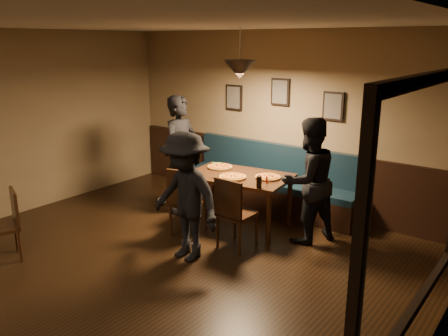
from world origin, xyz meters
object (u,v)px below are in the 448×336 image
(dining_table, at_px, (239,200))
(chair_near_right, at_px, (237,212))
(soda_glass, at_px, (259,182))
(tabasco_bottle, at_px, (267,179))
(diner_front, at_px, (186,197))
(chair_near_left, at_px, (188,201))
(diner_right, at_px, (308,181))
(cafe_chair_far, at_px, (1,226))
(booth_bench, at_px, (269,178))
(diner_left, at_px, (181,155))

(dining_table, distance_m, chair_near_right, 0.73)
(dining_table, height_order, soda_glass, soda_glass)
(dining_table, relative_size, tabasco_bottle, 13.14)
(diner_front, bearing_deg, chair_near_left, 135.03)
(chair_near_right, distance_m, soda_glass, 0.48)
(diner_right, relative_size, tabasco_bottle, 15.40)
(cafe_chair_far, bearing_deg, dining_table, -101.38)
(dining_table, xyz_separation_m, chair_near_right, (0.41, -0.60, 0.09))
(diner_right, distance_m, diner_front, 1.66)
(booth_bench, xyz_separation_m, tabasco_bottle, (0.57, -0.99, 0.33))
(diner_front, bearing_deg, booth_bench, 98.92)
(soda_glass, relative_size, tabasco_bottle, 1.43)
(diner_left, bearing_deg, chair_near_right, -113.76)
(diner_right, bearing_deg, chair_near_right, -15.33)
(dining_table, distance_m, diner_front, 1.31)
(chair_near_left, xyz_separation_m, tabasco_bottle, (0.92, 0.57, 0.34))
(chair_near_right, relative_size, diner_right, 0.57)
(chair_near_right, height_order, diner_right, diner_right)
(chair_near_left, distance_m, soda_glass, 1.07)
(diner_left, xyz_separation_m, tabasco_bottle, (1.59, -0.04, -0.09))
(dining_table, height_order, diner_left, diner_left)
(chair_near_right, xyz_separation_m, cafe_chair_far, (-2.07, -2.05, -0.04))
(chair_near_right, xyz_separation_m, diner_right, (0.62, 0.74, 0.36))
(booth_bench, relative_size, diner_right, 1.78)
(booth_bench, relative_size, chair_near_left, 3.09)
(diner_front, bearing_deg, soda_glass, 68.53)
(dining_table, height_order, chair_near_right, chair_near_right)
(chair_near_right, relative_size, tabasco_bottle, 8.76)
(dining_table, height_order, diner_right, diner_right)
(diner_front, xyz_separation_m, soda_glass, (0.46, 0.92, 0.05))
(booth_bench, relative_size, soda_glass, 19.12)
(diner_front, bearing_deg, tabasco_bottle, 74.43)
(chair_near_right, xyz_separation_m, soda_glass, (0.15, 0.28, 0.37))
(soda_glass, bearing_deg, chair_near_right, -117.94)
(chair_near_left, xyz_separation_m, diner_right, (1.42, 0.80, 0.36))
(chair_near_right, bearing_deg, tabasco_bottle, 78.48)
(chair_near_right, bearing_deg, booth_bench, 108.79)
(dining_table, xyz_separation_m, cafe_chair_far, (-1.66, -2.66, 0.05))
(chair_near_left, height_order, diner_right, diner_right)
(dining_table, xyz_separation_m, diner_front, (0.10, -1.24, 0.42))
(diner_front, bearing_deg, chair_near_right, 69.12)
(tabasco_bottle, xyz_separation_m, cafe_chair_far, (-2.19, -2.56, -0.39))
(booth_bench, bearing_deg, dining_table, -87.16)
(dining_table, xyz_separation_m, chair_near_left, (-0.39, -0.66, 0.10))
(diner_left, height_order, diner_right, diner_left)
(booth_bench, bearing_deg, diner_front, -86.20)
(diner_right, relative_size, diner_front, 1.05)
(chair_near_right, distance_m, diner_left, 1.63)
(dining_table, relative_size, diner_left, 0.78)
(diner_left, bearing_deg, diner_right, -88.17)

